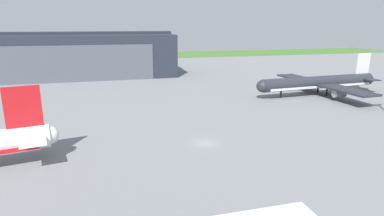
{
  "coord_description": "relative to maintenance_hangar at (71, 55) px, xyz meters",
  "views": [
    {
      "loc": [
        -17.92,
        -56.25,
        22.57
      ],
      "look_at": [
        0.0,
        10.43,
        4.47
      ],
      "focal_mm": 29.92,
      "sensor_mm": 36.0,
      "label": 1
    }
  ],
  "objects": [
    {
      "name": "grass_field_strip",
      "position": [
        32.81,
        91.48,
        -9.23
      ],
      "size": [
        440.0,
        56.0,
        0.08
      ],
      "primitive_type": "cube",
      "color": "#446D30",
      "rests_on": "ground_plane"
    },
    {
      "name": "airliner_far_right",
      "position": [
        81.91,
        -63.68,
        -5.23
      ],
      "size": [
        45.43,
        41.08,
        13.13
      ],
      "color": "#282B33",
      "rests_on": "ground_plane"
    },
    {
      "name": "maintenance_hangar",
      "position": [
        0.0,
        0.0,
        0.0
      ],
      "size": [
        89.8,
        35.45,
        19.45
      ],
      "color": "#232833",
      "rests_on": "ground_plane"
    },
    {
      "name": "ground_plane",
      "position": [
        32.81,
        -96.45,
        -9.27
      ],
      "size": [
        440.0,
        440.0,
        0.0
      ],
      "primitive_type": "plane",
      "color": "slate"
    }
  ]
}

